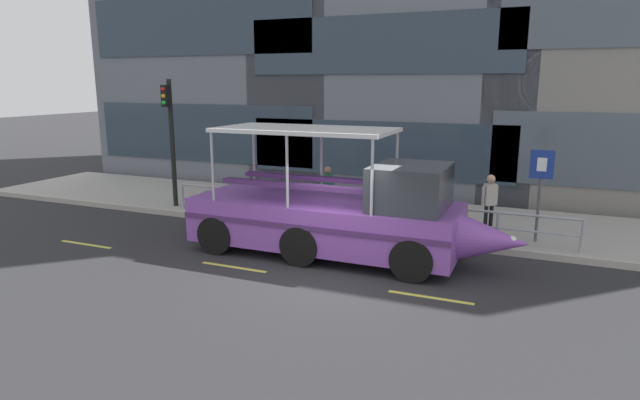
% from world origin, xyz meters
% --- Properties ---
extents(ground_plane, '(120.00, 120.00, 0.00)m').
position_xyz_m(ground_plane, '(0.00, 0.00, 0.00)').
color(ground_plane, '#2B2B2D').
extents(sidewalk, '(32.00, 4.80, 0.18)m').
position_xyz_m(sidewalk, '(0.00, 5.60, 0.09)').
color(sidewalk, '#A8A59E').
rests_on(sidewalk, ground_plane).
extents(curb_edge, '(32.00, 0.18, 0.18)m').
position_xyz_m(curb_edge, '(0.00, 3.11, 0.09)').
color(curb_edge, '#B2ADA3').
rests_on(curb_edge, ground_plane).
extents(lane_centreline, '(25.80, 0.12, 0.01)m').
position_xyz_m(lane_centreline, '(-0.00, -0.52, 0.00)').
color(lane_centreline, '#DBD64C').
rests_on(lane_centreline, ground_plane).
extents(curb_guardrail, '(12.38, 0.09, 0.89)m').
position_xyz_m(curb_guardrail, '(-0.74, 3.45, 0.78)').
color(curb_guardrail, '#9EA0A8').
rests_on(curb_guardrail, sidewalk).
extents(traffic_light_pole, '(0.24, 0.46, 4.34)m').
position_xyz_m(traffic_light_pole, '(-7.41, 3.67, 2.80)').
color(traffic_light_pole, black).
rests_on(traffic_light_pole, sidewalk).
extents(parking_sign, '(0.60, 0.12, 2.50)m').
position_xyz_m(parking_sign, '(4.31, 4.03, 1.88)').
color(parking_sign, '#4C4F54').
rests_on(parking_sign, sidewalk).
extents(duck_tour_boat, '(8.66, 2.49, 3.28)m').
position_xyz_m(duck_tour_boat, '(-0.29, 1.34, 1.07)').
color(duck_tour_boat, purple).
rests_on(duck_tour_boat, ground_plane).
extents(pedestrian_near_bow, '(0.41, 0.35, 1.73)m').
position_xyz_m(pedestrian_near_bow, '(3.03, 4.23, 1.22)').
color(pedestrian_near_bow, black).
rests_on(pedestrian_near_bow, sidewalk).
extents(pedestrian_mid_left, '(0.24, 0.50, 1.74)m').
position_xyz_m(pedestrian_mid_left, '(-0.47, 4.82, 1.23)').
color(pedestrian_mid_left, '#1E2338').
rests_on(pedestrian_mid_left, sidewalk).
extents(pedestrian_mid_right, '(0.47, 0.22, 1.64)m').
position_xyz_m(pedestrian_mid_right, '(-1.92, 4.34, 1.17)').
color(pedestrian_mid_right, black).
rests_on(pedestrian_mid_right, sidewalk).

